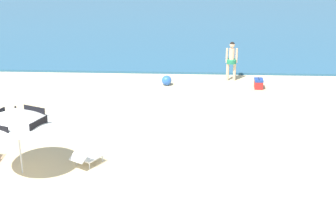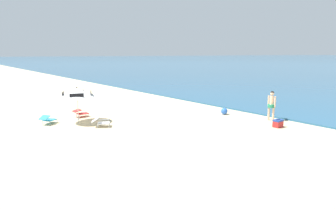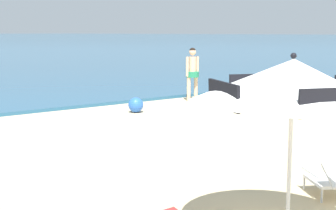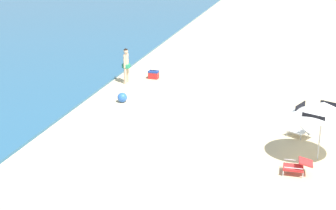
{
  "view_description": "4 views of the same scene",
  "coord_description": "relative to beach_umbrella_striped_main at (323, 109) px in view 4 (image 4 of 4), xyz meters",
  "views": [
    {
      "loc": [
        0.92,
        -9.37,
        6.75
      ],
      "look_at": [
        0.18,
        6.53,
        0.81
      ],
      "focal_mm": 54.43,
      "sensor_mm": 36.0,
      "label": 1
    },
    {
      "loc": [
        11.46,
        -2.53,
        3.78
      ],
      "look_at": [
        -0.3,
        6.74,
        1.07
      ],
      "focal_mm": 30.28,
      "sensor_mm": 36.0,
      "label": 2
    },
    {
      "loc": [
        -7.67,
        0.07,
        2.19
      ],
      "look_at": [
        -1.08,
        8.43,
        0.61
      ],
      "focal_mm": 52.51,
      "sensor_mm": 36.0,
      "label": 3
    },
    {
      "loc": [
        -18.82,
        3.93,
        6.85
      ],
      "look_at": [
        -2.54,
        8.4,
        0.94
      ],
      "focal_mm": 52.44,
      "sensor_mm": 36.0,
      "label": 4
    }
  ],
  "objects": [
    {
      "name": "beach_ball",
      "position": [
        3.64,
        8.03,
        -1.5
      ],
      "size": [
        0.42,
        0.42,
        0.42
      ],
      "primitive_type": "sphere",
      "color": "blue",
      "rests_on": "ground"
    },
    {
      "name": "lounge_chair_facing_sea",
      "position": [
        -1.27,
        0.61,
        -1.43
      ],
      "size": [
        0.6,
        0.87,
        0.49
      ],
      "color": "red",
      "rests_on": "ground"
    },
    {
      "name": "beach_umbrella_striped_main",
      "position": [
        0.0,
        0.0,
        0.0
      ],
      "size": [
        2.12,
        2.1,
        2.0
      ],
      "color": "silver",
      "rests_on": "ground"
    },
    {
      "name": "lounge_chair_beside_umbrella",
      "position": [
        1.69,
        0.55,
        -1.44
      ],
      "size": [
        0.91,
        1.03,
        0.52
      ],
      "color": "white",
      "rests_on": "ground"
    },
    {
      "name": "cooler_box",
      "position": [
        7.47,
        7.8,
        -1.5
      ],
      "size": [
        0.36,
        0.5,
        0.43
      ],
      "color": "red",
      "rests_on": "ground"
    },
    {
      "name": "person_standing_near_shore",
      "position": [
        6.4,
        8.84,
        -0.72
      ],
      "size": [
        0.51,
        0.42,
        1.71
      ],
      "color": "beige",
      "rests_on": "ground"
    }
  ]
}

